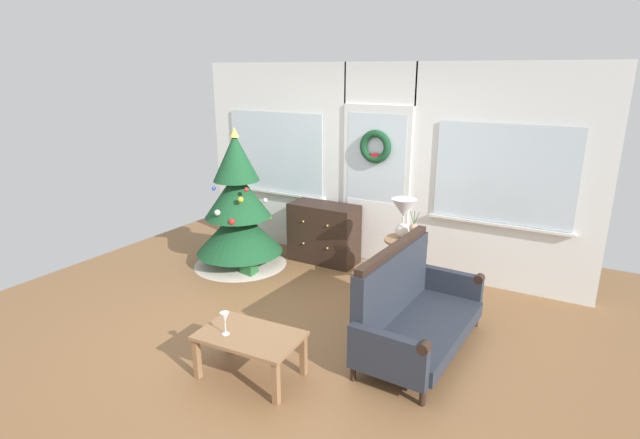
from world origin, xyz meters
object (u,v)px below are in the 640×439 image
(christmas_tree, at_px, (238,214))
(wine_glass, at_px, (225,318))
(gift_box, at_px, (249,268))
(side_table, at_px, (405,256))
(coffee_table, at_px, (250,340))
(settee_sofa, at_px, (411,310))
(dresser_cabinet, at_px, (324,233))
(flower_vase, at_px, (414,232))
(table_lamp, at_px, (404,213))

(christmas_tree, height_order, wine_glass, christmas_tree)
(wine_glass, height_order, gift_box, wine_glass)
(side_table, xyz_separation_m, coffee_table, (-0.54, -2.10, -0.15))
(settee_sofa, relative_size, coffee_table, 1.83)
(christmas_tree, xyz_separation_m, gift_box, (0.32, -0.23, -0.60))
(side_table, distance_m, coffee_table, 2.18)
(settee_sofa, relative_size, gift_box, 9.16)
(dresser_cabinet, height_order, wine_glass, dresser_cabinet)
(dresser_cabinet, xyz_separation_m, gift_box, (-0.57, -0.88, -0.30))
(flower_vase, relative_size, wine_glass, 1.79)
(christmas_tree, distance_m, settee_sofa, 2.79)
(side_table, relative_size, gift_box, 3.86)
(gift_box, bearing_deg, flower_vase, 9.96)
(dresser_cabinet, distance_m, wine_glass, 2.75)
(christmas_tree, xyz_separation_m, flower_vase, (2.30, 0.12, 0.10))
(settee_sofa, relative_size, wine_glass, 8.19)
(settee_sofa, bearing_deg, flower_vase, 109.75)
(table_lamp, height_order, wine_glass, table_lamp)
(flower_vase, distance_m, wine_glass, 2.30)
(table_lamp, bearing_deg, coffee_table, -102.68)
(side_table, relative_size, table_lamp, 1.53)
(gift_box, bearing_deg, christmas_tree, 144.27)
(christmas_tree, distance_m, flower_vase, 2.31)
(table_lamp, bearing_deg, side_table, -33.69)
(settee_sofa, height_order, table_lamp, table_lamp)
(christmas_tree, relative_size, flower_vase, 5.10)
(dresser_cabinet, bearing_deg, christmas_tree, -143.63)
(side_table, height_order, coffee_table, side_table)
(christmas_tree, height_order, coffee_table, christmas_tree)
(dresser_cabinet, xyz_separation_m, wine_glass, (0.60, -2.68, 0.14))
(wine_glass, xyz_separation_m, gift_box, (-1.17, 1.79, -0.44))
(flower_vase, bearing_deg, table_lamp, 147.99)
(wine_glass, bearing_deg, flower_vase, 69.25)
(side_table, distance_m, gift_box, 1.96)
(dresser_cabinet, distance_m, flower_vase, 1.56)
(settee_sofa, distance_m, gift_box, 2.42)
(side_table, relative_size, wine_glass, 3.45)
(christmas_tree, xyz_separation_m, table_lamp, (2.14, 0.22, 0.27))
(christmas_tree, relative_size, table_lamp, 4.06)
(dresser_cabinet, xyz_separation_m, flower_vase, (1.41, -0.54, 0.40))
(table_lamp, bearing_deg, gift_box, -166.18)
(side_table, bearing_deg, wine_glass, -107.91)
(table_lamp, distance_m, wine_glass, 2.37)
(christmas_tree, relative_size, gift_box, 10.24)
(table_lamp, bearing_deg, dresser_cabinet, 160.81)
(dresser_cabinet, height_order, table_lamp, table_lamp)
(coffee_table, relative_size, gift_box, 4.99)
(settee_sofa, bearing_deg, table_lamp, 115.50)
(dresser_cabinet, xyz_separation_m, settee_sofa, (1.76, -1.49, -0.01))
(settee_sofa, bearing_deg, coffee_table, -132.09)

